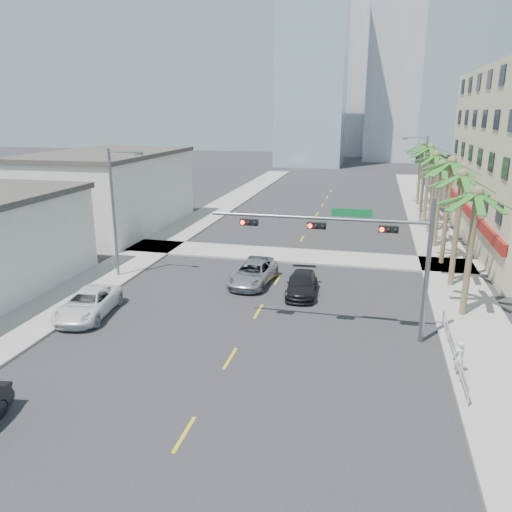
{
  "coord_description": "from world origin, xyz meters",
  "views": [
    {
      "loc": [
        6.17,
        -16.66,
        11.35
      ],
      "look_at": [
        -0.07,
        9.68,
        3.5
      ],
      "focal_mm": 35.0,
      "sensor_mm": 36.0,
      "label": 1
    }
  ],
  "objects_px": {
    "car_lane_left": "(256,269)",
    "pedestrian": "(459,358)",
    "car_lane_right": "(302,284)",
    "traffic_signal_mast": "(362,243)",
    "car_parked_far": "(88,304)",
    "car_lane_center": "(253,273)"
  },
  "relations": [
    {
      "from": "traffic_signal_mast",
      "to": "car_parked_far",
      "type": "bearing_deg",
      "value": -176.88
    },
    {
      "from": "traffic_signal_mast",
      "to": "car_lane_center",
      "type": "relative_size",
      "value": 2.1
    },
    {
      "from": "car_lane_left",
      "to": "car_lane_right",
      "type": "distance_m",
      "value": 4.39
    },
    {
      "from": "car_lane_right",
      "to": "traffic_signal_mast",
      "type": "bearing_deg",
      "value": -59.99
    },
    {
      "from": "car_lane_center",
      "to": "car_lane_right",
      "type": "height_order",
      "value": "car_lane_center"
    },
    {
      "from": "car_parked_far",
      "to": "pedestrian",
      "type": "xyz_separation_m",
      "value": [
        19.7,
        -2.47,
        0.21
      ]
    },
    {
      "from": "car_parked_far",
      "to": "car_lane_center",
      "type": "height_order",
      "value": "car_parked_far"
    },
    {
      "from": "car_lane_left",
      "to": "pedestrian",
      "type": "relative_size",
      "value": 2.62
    },
    {
      "from": "traffic_signal_mast",
      "to": "car_lane_center",
      "type": "bearing_deg",
      "value": 137.03
    },
    {
      "from": "car_lane_left",
      "to": "pedestrian",
      "type": "height_order",
      "value": "pedestrian"
    },
    {
      "from": "traffic_signal_mast",
      "to": "car_parked_far",
      "type": "relative_size",
      "value": 2.09
    },
    {
      "from": "car_lane_left",
      "to": "car_lane_center",
      "type": "distance_m",
      "value": 1.27
    },
    {
      "from": "car_lane_center",
      "to": "car_lane_right",
      "type": "distance_m",
      "value": 3.78
    },
    {
      "from": "car_lane_center",
      "to": "pedestrian",
      "type": "relative_size",
      "value": 3.33
    },
    {
      "from": "car_lane_right",
      "to": "car_lane_left",
      "type": "bearing_deg",
      "value": 141.08
    },
    {
      "from": "car_lane_left",
      "to": "pedestrian",
      "type": "xyz_separation_m",
      "value": [
        11.83,
        -11.36,
        0.26
      ]
    },
    {
      "from": "car_lane_right",
      "to": "pedestrian",
      "type": "height_order",
      "value": "pedestrian"
    },
    {
      "from": "traffic_signal_mast",
      "to": "pedestrian",
      "type": "xyz_separation_m",
      "value": [
        4.52,
        -3.3,
        -4.12
      ]
    },
    {
      "from": "car_lane_left",
      "to": "car_lane_right",
      "type": "height_order",
      "value": "car_lane_left"
    },
    {
      "from": "car_parked_far",
      "to": "car_lane_left",
      "type": "distance_m",
      "value": 11.87
    },
    {
      "from": "car_lane_right",
      "to": "pedestrian",
      "type": "xyz_separation_m",
      "value": [
        8.24,
        -8.84,
        0.28
      ]
    },
    {
      "from": "car_lane_center",
      "to": "pedestrian",
      "type": "distance_m",
      "value": 15.52
    }
  ]
}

